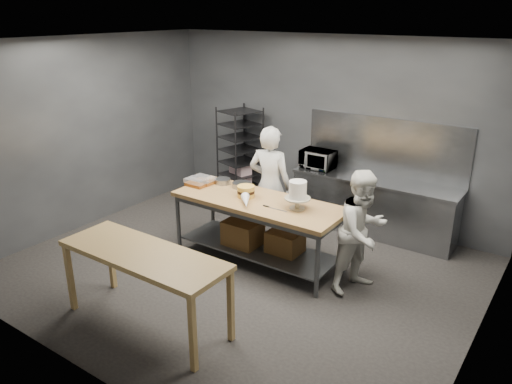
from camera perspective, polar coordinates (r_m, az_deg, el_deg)
ground at (r=6.92m, az=-1.93°, el=-8.87°), size 6.00×6.00×0.00m
back_wall at (r=8.39m, az=8.25°, el=7.19°), size 6.00×0.04×3.00m
work_table at (r=6.91m, az=0.34°, el=-3.61°), size 2.40×0.90×0.92m
near_counter at (r=5.58m, az=-12.72°, el=-7.53°), size 2.00×0.70×0.90m
back_counter at (r=8.04m, az=13.20°, el=-1.58°), size 2.60×0.60×0.90m
splashback_panel at (r=8.03m, az=14.52°, el=5.05°), size 2.60×0.02×0.90m
speed_rack at (r=9.00m, az=-1.82°, el=4.04°), size 0.76×0.79×1.75m
chef_behind at (r=7.39m, az=1.60°, el=0.75°), size 0.72×0.54×1.80m
chef_right at (r=6.29m, az=12.07°, el=-4.46°), size 0.83×0.93×1.57m
microwave at (r=8.23m, az=7.08°, el=3.75°), size 0.54×0.37×0.30m
frosted_cake_stand at (r=6.41m, az=4.79°, el=-0.01°), size 0.34×0.34×0.38m
layer_cake at (r=6.86m, az=-1.16°, el=0.07°), size 0.24×0.24×0.16m
cake_pans at (r=7.32m, az=-2.61°, el=1.00°), size 0.58×0.27×0.07m
piping_bag at (r=6.56m, az=-1.17°, el=-1.09°), size 0.33×0.37×0.12m
offset_spatula at (r=6.50m, az=1.80°, el=-1.81°), size 0.36×0.02×0.02m
pastry_clamshells at (r=7.39m, az=-6.45°, el=1.25°), size 0.33×0.35×0.11m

